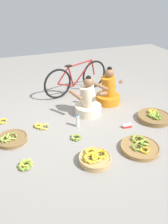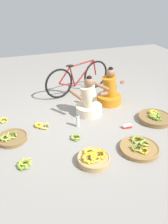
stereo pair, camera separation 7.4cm
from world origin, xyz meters
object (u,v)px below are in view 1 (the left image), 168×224
Objects in this scene: loose_bananas_mid_left at (25,165)px; water_bottle at (78,121)px; bicycle_leaning at (77,78)px; loose_bananas_front_center at (76,137)px; banana_basket_near_vendor at (12,139)px; banana_basket_back_left at (95,158)px; loose_bananas_front_left at (2,121)px; loose_bananas_back_right at (40,126)px; banana_basket_front_right at (140,147)px; vendor_woman_behind at (108,92)px; packet_carton_stack at (127,126)px; banana_basket_back_center at (154,117)px; vendor_woman_front at (88,102)px.

water_bottle is (1.04, 0.73, 0.08)m from loose_bananas_mid_left.
loose_bananas_front_center is (-0.62, -1.77, -0.33)m from bicycle_leaning.
water_bottle is at bearing 2.00° from banana_basket_near_vendor.
banana_basket_back_left is 2.25× the size of loose_bananas_front_left.
loose_bananas_back_right is 1.01× the size of loose_bananas_mid_left.
loose_bananas_back_right is (-1.34, 1.17, -0.01)m from banana_basket_front_right.
banana_basket_back_left is (-1.01, -1.66, -0.20)m from vendor_woman_behind.
vendor_woman_behind is 4.97× the size of packet_carton_stack.
banana_basket_back_left is 1.68m from banana_basket_back_center.
banana_basket_back_left is 0.78× the size of banana_basket_front_right.
banana_basket_back_center is 2.53× the size of water_bottle.
banana_basket_front_right reaches higher than loose_bananas_back_right.
banana_basket_near_vendor is at bearing 171.48° from packet_carton_stack.
loose_bananas_front_center is 0.84× the size of water_bottle.
banana_basket_front_right is 1.78m from loose_bananas_back_right.
banana_basket_back_left is at bearing -121.27° from vendor_woman_behind.
loose_bananas_mid_left reaches higher than loose_bananas_back_right.
loose_bananas_front_left is (-1.75, -0.79, -0.33)m from bicycle_leaning.
banana_basket_back_left is at bearing -64.46° from loose_bananas_back_right.
banana_basket_back_left is at bearing -178.48° from banana_basket_front_right.
banana_basket_back_left reaches higher than packet_carton_stack.
banana_basket_back_left is 1.81× the size of loose_bananas_mid_left.
banana_basket_back_left reaches higher than banana_basket_back_center.
loose_bananas_mid_left is (-1.73, 0.23, -0.01)m from banana_basket_front_right.
banana_basket_back_center is 2.35× the size of loose_bananas_mid_left.
loose_bananas_front_left is at bearing 161.63° from banana_basket_back_center.
loose_bananas_mid_left reaches higher than loose_bananas_front_center.
banana_basket_back_center reaches higher than loose_bananas_back_right.
packet_carton_stack is (0.36, -1.75, -0.33)m from bicycle_leaning.
banana_basket_front_right is at bearing -41.03° from loose_bananas_back_right.
banana_basket_front_right is at bearing -101.90° from packet_carton_stack.
water_bottle is at bearing 157.75° from packet_carton_stack.
loose_bananas_front_center is at bearing -40.74° from loose_bananas_front_left.
vendor_woman_behind reaches higher than vendor_woman_front.
banana_basket_back_center is 1.47m from water_bottle.
bicycle_leaning is 2.64m from loose_bananas_mid_left.
banana_basket_near_vendor is 2.62m from banana_basket_back_center.
vendor_woman_front is 1.40m from banana_basket_front_right.
loose_bananas_front_left is (-1.21, 1.61, -0.04)m from banana_basket_back_left.
loose_bananas_mid_left is (-1.39, -1.11, -0.22)m from vendor_woman_front.
water_bottle is at bearing -144.20° from vendor_woman_behind.
banana_basket_near_vendor is 1.17m from water_bottle.
loose_bananas_mid_left is 1.08× the size of water_bottle.
water_bottle is (-0.93, -0.67, -0.15)m from vendor_woman_behind.
vendor_woman_behind is 1.95m from banana_basket_back_left.
banana_basket_front_right is at bearing -38.77° from loose_bananas_front_left.
banana_basket_front_right is 0.98× the size of banana_basket_back_center.
banana_basket_back_center reaches higher than banana_basket_front_right.
loose_bananas_front_center is 0.39m from water_bottle.
loose_bananas_front_left is (-2.73, 0.91, -0.03)m from banana_basket_back_center.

